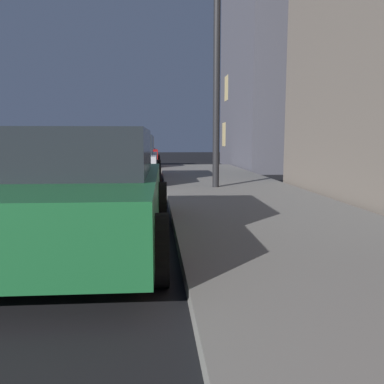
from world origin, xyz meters
name	(u,v)px	position (x,y,z in m)	size (l,w,h in m)	color
car_green	(80,190)	(2.85, 4.52, 0.71)	(2.16, 4.23, 1.43)	#19592D
car_silver	(124,160)	(2.85, 11.26, 0.72)	(2.17, 4.03, 1.43)	#B7B7BF
car_red	(135,152)	(2.85, 17.97, 0.72)	(2.22, 4.39, 1.43)	maroon
street_lamp	(217,35)	(5.22, 9.26, 3.72)	(0.44, 0.44, 5.39)	black
building_far	(328,68)	(11.66, 17.65, 4.52)	(8.72, 7.22, 9.03)	#4C4C56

